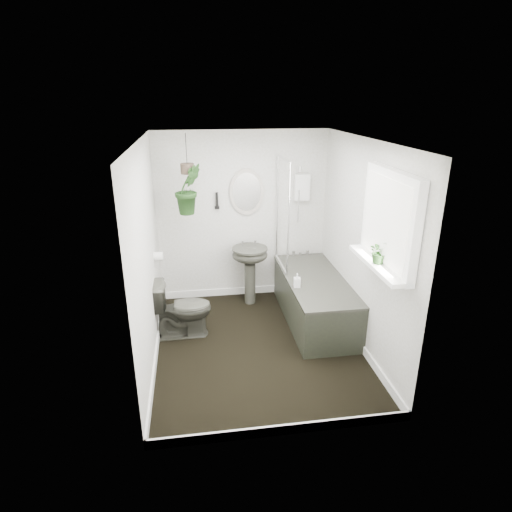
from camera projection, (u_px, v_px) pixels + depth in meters
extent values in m
cube|color=black|center=(258.00, 346.00, 4.93)|extent=(2.30, 2.80, 0.02)
cube|color=white|center=(258.00, 139.00, 4.11)|extent=(2.30, 2.80, 0.02)
cube|color=silver|center=(242.00, 217.00, 5.82)|extent=(2.30, 0.02, 2.30)
cube|color=silver|center=(287.00, 316.00, 3.22)|extent=(2.30, 0.02, 2.30)
cube|color=silver|center=(146.00, 258.00, 4.36)|extent=(0.02, 2.80, 2.30)
cube|color=silver|center=(363.00, 247.00, 4.68)|extent=(0.02, 2.80, 2.30)
cube|color=white|center=(258.00, 342.00, 4.91)|extent=(2.30, 2.80, 0.10)
cube|color=white|center=(302.00, 187.00, 5.73)|extent=(0.20, 0.10, 0.35)
ellipsoid|color=#BDB3A7|center=(247.00, 192.00, 5.67)|extent=(0.46, 0.03, 0.62)
cylinder|color=black|center=(217.00, 201.00, 5.64)|extent=(0.04, 0.04, 0.22)
cylinder|color=white|center=(158.00, 256.00, 5.10)|extent=(0.11, 0.11, 0.11)
cube|color=white|center=(390.00, 220.00, 3.85)|extent=(0.08, 1.00, 0.90)
cube|color=white|center=(378.00, 264.00, 3.99)|extent=(0.18, 1.00, 0.04)
cube|color=white|center=(385.00, 221.00, 3.84)|extent=(0.01, 0.86, 0.76)
imported|color=#33332C|center=(182.00, 308.00, 5.04)|extent=(0.69, 0.40, 0.70)
imported|color=black|center=(380.00, 252.00, 3.92)|extent=(0.23, 0.21, 0.22)
imported|color=black|center=(188.00, 189.00, 5.12)|extent=(0.42, 0.38, 0.61)
imported|color=black|center=(297.00, 280.00, 5.03)|extent=(0.09, 0.09, 0.17)
cylinder|color=#3E3026|center=(187.00, 169.00, 5.04)|extent=(0.16, 0.16, 0.12)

